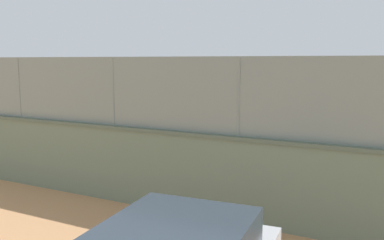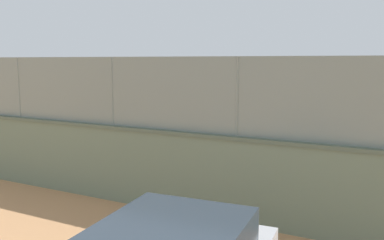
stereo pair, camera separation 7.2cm
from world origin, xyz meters
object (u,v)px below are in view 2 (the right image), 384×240
player_foreground_swinging (248,111)px  sports_ball (220,128)px  player_at_service_line (193,105)px  spare_ball_by_wall (227,191)px

player_foreground_swinging → sports_ball: bearing=44.9°
sports_ball → player_at_service_line: bearing=-36.4°
player_foreground_swinging → sports_ball: (1.05, 1.04, -0.82)m
player_foreground_swinging → spare_ball_by_wall: 10.93m
spare_ball_by_wall → player_foreground_swinging: bearing=-73.0°
sports_ball → spare_ball_by_wall: (-4.24, 9.38, 0.00)m
player_at_service_line → sports_ball: player_at_service_line is taller
sports_ball → spare_ball_by_wall: spare_ball_by_wall is taller
player_at_service_line → sports_ball: bearing=143.6°
player_at_service_line → sports_ball: 3.23m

